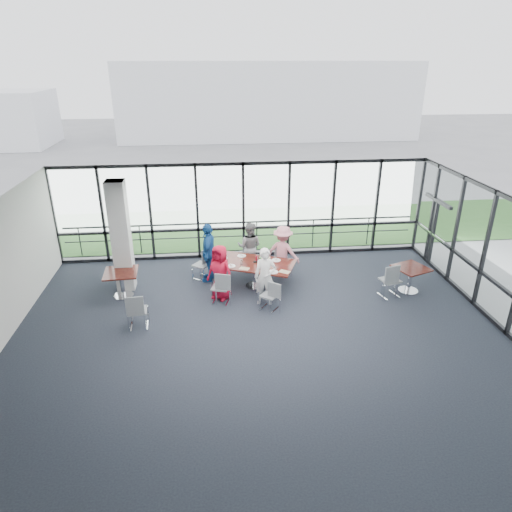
{
  "coord_description": "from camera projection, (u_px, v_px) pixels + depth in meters",
  "views": [
    {
      "loc": [
        -1.06,
        -9.26,
        6.2
      ],
      "look_at": [
        0.15,
        2.39,
        1.1
      ],
      "focal_mm": 32.0,
      "sensor_mm": 36.0,
      "label": 1
    }
  ],
  "objects": [
    {
      "name": "tumbler_b",
      "position": [
        266.0,
        265.0,
        12.9
      ],
      "size": [
        0.07,
        0.07,
        0.15
      ],
      "primitive_type": "cylinder",
      "color": "white",
      "rests_on": "main_table"
    },
    {
      "name": "tumbler_c",
      "position": [
        258.0,
        257.0,
        13.4
      ],
      "size": [
        0.07,
        0.07,
        0.14
      ],
      "primitive_type": "cylinder",
      "color": "white",
      "rests_on": "main_table"
    },
    {
      "name": "guard_rail",
      "position": [
        242.0,
        236.0,
        15.93
      ],
      "size": [
        12.0,
        0.06,
        0.06
      ],
      "primitive_type": "cylinder",
      "rotation": [
        0.0,
        1.57,
        0.0
      ],
      "color": "#2D2D33",
      "rests_on": "ground"
    },
    {
      "name": "chair_spare_r",
      "position": [
        390.0,
        280.0,
        12.73
      ],
      "size": [
        0.6,
        0.6,
        0.99
      ],
      "primitive_type": null,
      "rotation": [
        0.0,
        0.0,
        0.27
      ],
      "color": "gray",
      "rests_on": "ground"
    },
    {
      "name": "diner_near_left",
      "position": [
        220.0,
        272.0,
        12.53
      ],
      "size": [
        0.92,
        0.86,
        1.58
      ],
      "primitive_type": "imported",
      "rotation": [
        0.0,
        0.0,
        -0.63
      ],
      "color": "#B70D28",
      "rests_on": "ground"
    },
    {
      "name": "diner_far_left",
      "position": [
        249.0,
        247.0,
        14.19
      ],
      "size": [
        0.88,
        0.69,
        1.6
      ],
      "primitive_type": "imported",
      "rotation": [
        0.0,
        0.0,
        2.84
      ],
      "color": "gray",
      "rests_on": "ground"
    },
    {
      "name": "main_table",
      "position": [
        255.0,
        266.0,
        13.23
      ],
      "size": [
        2.54,
        2.01,
        0.75
      ],
      "rotation": [
        0.0,
        0.0,
        -0.4
      ],
      "color": "#390E0E",
      "rests_on": "ground"
    },
    {
      "name": "side_table_right",
      "position": [
        411.0,
        271.0,
        12.96
      ],
      "size": [
        1.1,
        1.1,
        0.75
      ],
      "rotation": [
        0.0,
        0.0,
        0.37
      ],
      "color": "#390E0E",
      "rests_on": "ground"
    },
    {
      "name": "chair_main_fr",
      "position": [
        283.0,
        261.0,
        14.12
      ],
      "size": [
        0.52,
        0.52,
        0.84
      ],
      "primitive_type": null,
      "rotation": [
        0.0,
        0.0,
        2.82
      ],
      "color": "gray",
      "rests_on": "ground"
    },
    {
      "name": "chair_spare_lb",
      "position": [
        122.0,
        269.0,
        13.66
      ],
      "size": [
        0.44,
        0.44,
        0.8
      ],
      "primitive_type": null,
      "rotation": [
        0.0,
        0.0,
        3.02
      ],
      "color": "gray",
      "rests_on": "ground"
    },
    {
      "name": "chair_main_nr",
      "position": [
        269.0,
        295.0,
        12.09
      ],
      "size": [
        0.57,
        0.57,
        0.83
      ],
      "primitive_type": null,
      "rotation": [
        0.0,
        0.0,
        -0.65
      ],
      "color": "gray",
      "rests_on": "ground"
    },
    {
      "name": "grass_strip",
      "position": [
        238.0,
        226.0,
        18.31
      ],
      "size": [
        80.0,
        5.0,
        0.01
      ],
      "primitive_type": "cube",
      "color": "#295824",
      "rests_on": "ground"
    },
    {
      "name": "chair_spare_la",
      "position": [
        138.0,
        311.0,
        11.26
      ],
      "size": [
        0.49,
        0.49,
        0.93
      ],
      "primitive_type": null,
      "rotation": [
        0.0,
        0.0,
        0.08
      ],
      "color": "gray",
      "rests_on": "ground"
    },
    {
      "name": "diner_far_right",
      "position": [
        283.0,
        252.0,
        13.78
      ],
      "size": [
        1.18,
        1.01,
        1.63
      ],
      "primitive_type": "imported",
      "rotation": [
        0.0,
        0.0,
        2.59
      ],
      "color": "pink",
      "rests_on": "ground"
    },
    {
      "name": "hangar_main",
      "position": [
        265.0,
        98.0,
        39.39
      ],
      "size": [
        24.0,
        10.0,
        6.0
      ],
      "primitive_type": "cube",
      "color": "white",
      "rests_on": "ground"
    },
    {
      "name": "plate_fl",
      "position": [
        242.0,
        256.0,
        13.65
      ],
      "size": [
        0.26,
        0.26,
        0.01
      ],
      "primitive_type": "cylinder",
      "color": "white",
      "rests_on": "main_table"
    },
    {
      "name": "menu_a",
      "position": [
        244.0,
        268.0,
        12.84
      ],
      "size": [
        0.33,
        0.29,
        0.0
      ],
      "primitive_type": "cube",
      "rotation": [
        0.0,
        0.0,
        -0.45
      ],
      "color": "beige",
      "rests_on": "main_table"
    },
    {
      "name": "plate_nr",
      "position": [
        273.0,
        272.0,
        12.62
      ],
      "size": [
        0.27,
        0.27,
        0.01
      ],
      "primitive_type": "cylinder",
      "color": "white",
      "rests_on": "main_table"
    },
    {
      "name": "side_table_left",
      "position": [
        121.0,
        276.0,
        12.68
      ],
      "size": [
        0.96,
        0.96,
        0.75
      ],
      "rotation": [
        0.0,
        0.0,
        0.06
      ],
      "color": "#390E0E",
      "rests_on": "ground"
    },
    {
      "name": "menu_c",
      "position": [
        265.0,
        258.0,
        13.5
      ],
      "size": [
        0.36,
        0.29,
        0.0
      ],
      "primitive_type": "cube",
      "rotation": [
        0.0,
        0.0,
        -0.3
      ],
      "color": "beige",
      "rests_on": "main_table"
    },
    {
      "name": "curtain_wall_right",
      "position": [
        508.0,
        266.0,
        10.95
      ],
      "size": [
        0.1,
        10.0,
        3.2
      ],
      "primitive_type": "cube",
      "color": "white",
      "rests_on": "ground"
    },
    {
      "name": "wall_front",
      "position": [
        304.0,
        450.0,
        5.82
      ],
      "size": [
        12.0,
        0.1,
        3.2
      ],
      "primitive_type": "cube",
      "color": "silver",
      "rests_on": "ground"
    },
    {
      "name": "green_bottle",
      "position": [
        260.0,
        261.0,
        13.1
      ],
      "size": [
        0.05,
        0.05,
        0.2
      ],
      "primitive_type": "cylinder",
      "color": "#227B2D",
      "rests_on": "main_table"
    },
    {
      "name": "curtain_wall_back",
      "position": [
        243.0,
        211.0,
        14.94
      ],
      "size": [
        12.0,
        0.1,
        3.2
      ],
      "primitive_type": "cube",
      "color": "white",
      "rests_on": "ground"
    },
    {
      "name": "plate_end",
      "position": [
        223.0,
        258.0,
        13.51
      ],
      "size": [
        0.23,
        0.23,
        0.01
      ],
      "primitive_type": "cylinder",
      "color": "white",
      "rests_on": "main_table"
    },
    {
      "name": "plate_nl",
      "position": [
        231.0,
        266.0,
        12.98
      ],
      "size": [
        0.25,
        0.25,
        0.01
      ],
      "primitive_type": "cylinder",
      "color": "white",
      "rests_on": "main_table"
    },
    {
      "name": "structural_column",
      "position": [
        121.0,
        237.0,
        12.78
      ],
      "size": [
        0.5,
        0.5,
        3.2
      ],
      "primitive_type": "cube",
      "color": "silver",
      "rests_on": "ground"
    },
    {
      "name": "exit_door",
      "position": [
        433.0,
        233.0,
        14.59
      ],
      "size": [
        0.12,
        1.6,
        2.1
      ],
      "primitive_type": "cube",
      "color": "black",
      "rests_on": "ground"
    },
    {
      "name": "chair_main_end",
      "position": [
        201.0,
        265.0,
        13.8
      ],
      "size": [
        0.61,
        0.61,
        0.89
      ],
      "primitive_type": null,
      "rotation": [
        0.0,
        0.0,
        -2.22
      ],
      "color": "gray",
      "rests_on": "ground"
    },
    {
      "name": "menu_b",
      "position": [
        284.0,
        272.0,
        12.65
      ],
      "size": [
        0.36,
        0.34,
        0.0
      ],
      "primitive_type": "cube",
      "rotation": [
        0.0,
        0.0,
        -0.62
      ],
      "color": "beige",
      "rests_on": "main_table"
    },
    {
      "name": "tumbler_a",
      "position": [
        241.0,
        262.0,
        13.06
      ],
      "size": [
        0.07,
        0.07,
        0.14
      ],
      "primitive_type": "cylinder",
      "color": "white",
      "rests_on": "main_table"
    },
    {
      "name": "apron",
      "position": [
        235.0,
        211.0,
        20.15
      ],
      "size": [
        80.0,
        70.0,
        0.02
      ],
      "primitive_type": "cube",
      "color": "gray",
      "rests_on": "ground"
    },
    {
      "name": "ketchup_bottle",
      "position": [
        257.0,
        259.0,
        13.25
      ],
      "size": [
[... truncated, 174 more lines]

